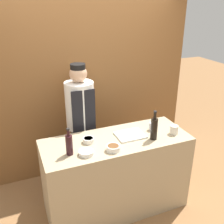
{
  "coord_description": "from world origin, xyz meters",
  "views": [
    {
      "loc": [
        -1.01,
        -2.33,
        2.39
      ],
      "look_at": [
        0.0,
        0.13,
        1.23
      ],
      "focal_mm": 42.0,
      "sensor_mm": 36.0,
      "label": 1
    }
  ],
  "objects_px": {
    "cup_steel": "(152,126)",
    "chef_center": "(81,124)",
    "sauce_bowl_brown": "(113,148)",
    "sauce_bowl_white": "(86,152)",
    "sauce_bowl_green": "(89,140)",
    "cutting_board": "(130,135)",
    "bottle_wine": "(69,144)",
    "bottle_soy": "(154,128)",
    "cup_cream": "(174,130)"
  },
  "relations": [
    {
      "from": "sauce_bowl_green",
      "to": "cup_cream",
      "type": "height_order",
      "value": "cup_cream"
    },
    {
      "from": "bottle_wine",
      "to": "cup_steel",
      "type": "distance_m",
      "value": 1.05
    },
    {
      "from": "cutting_board",
      "to": "chef_center",
      "type": "distance_m",
      "value": 0.71
    },
    {
      "from": "chef_center",
      "to": "sauce_bowl_white",
      "type": "bearing_deg",
      "value": -101.98
    },
    {
      "from": "cup_steel",
      "to": "sauce_bowl_green",
      "type": "bearing_deg",
      "value": 179.69
    },
    {
      "from": "bottle_wine",
      "to": "chef_center",
      "type": "height_order",
      "value": "chef_center"
    },
    {
      "from": "cup_steel",
      "to": "chef_center",
      "type": "relative_size",
      "value": 0.05
    },
    {
      "from": "cutting_board",
      "to": "sauce_bowl_white",
      "type": "bearing_deg",
      "value": -162.24
    },
    {
      "from": "cutting_board",
      "to": "cup_cream",
      "type": "relative_size",
      "value": 3.16
    },
    {
      "from": "sauce_bowl_brown",
      "to": "cup_cream",
      "type": "height_order",
      "value": "cup_cream"
    },
    {
      "from": "sauce_bowl_white",
      "to": "sauce_bowl_green",
      "type": "height_order",
      "value": "sauce_bowl_green"
    },
    {
      "from": "sauce_bowl_brown",
      "to": "bottle_wine",
      "type": "distance_m",
      "value": 0.45
    },
    {
      "from": "sauce_bowl_brown",
      "to": "sauce_bowl_white",
      "type": "bearing_deg",
      "value": 173.48
    },
    {
      "from": "cup_cream",
      "to": "cutting_board",
      "type": "bearing_deg",
      "value": 163.66
    },
    {
      "from": "cutting_board",
      "to": "bottle_soy",
      "type": "height_order",
      "value": "bottle_soy"
    },
    {
      "from": "cup_steel",
      "to": "cup_cream",
      "type": "bearing_deg",
      "value": -43.82
    },
    {
      "from": "sauce_bowl_brown",
      "to": "bottle_soy",
      "type": "distance_m",
      "value": 0.52
    },
    {
      "from": "sauce_bowl_green",
      "to": "sauce_bowl_white",
      "type": "bearing_deg",
      "value": -113.14
    },
    {
      "from": "sauce_bowl_green",
      "to": "cup_steel",
      "type": "relative_size",
      "value": 1.32
    },
    {
      "from": "sauce_bowl_brown",
      "to": "chef_center",
      "type": "relative_size",
      "value": 0.08
    },
    {
      "from": "bottle_soy",
      "to": "cup_steel",
      "type": "relative_size",
      "value": 3.67
    },
    {
      "from": "cup_cream",
      "to": "sauce_bowl_brown",
      "type": "bearing_deg",
      "value": -174.67
    },
    {
      "from": "sauce_bowl_brown",
      "to": "bottle_soy",
      "type": "xyz_separation_m",
      "value": [
        0.51,
        0.06,
        0.1
      ]
    },
    {
      "from": "cutting_board",
      "to": "bottle_wine",
      "type": "height_order",
      "value": "bottle_wine"
    },
    {
      "from": "cutting_board",
      "to": "bottle_wine",
      "type": "distance_m",
      "value": 0.75
    },
    {
      "from": "sauce_bowl_brown",
      "to": "chef_center",
      "type": "distance_m",
      "value": 0.8
    },
    {
      "from": "bottle_wine",
      "to": "chef_center",
      "type": "xyz_separation_m",
      "value": [
        0.31,
        0.69,
        -0.14
      ]
    },
    {
      "from": "cup_cream",
      "to": "chef_center",
      "type": "bearing_deg",
      "value": 141.88
    },
    {
      "from": "cup_steel",
      "to": "chef_center",
      "type": "distance_m",
      "value": 0.91
    },
    {
      "from": "sauce_bowl_green",
      "to": "bottle_wine",
      "type": "bearing_deg",
      "value": -147.96
    },
    {
      "from": "sauce_bowl_white",
      "to": "bottle_wine",
      "type": "xyz_separation_m",
      "value": [
        -0.15,
        0.07,
        0.09
      ]
    },
    {
      "from": "sauce_bowl_green",
      "to": "chef_center",
      "type": "relative_size",
      "value": 0.07
    },
    {
      "from": "bottle_wine",
      "to": "cup_cream",
      "type": "bearing_deg",
      "value": -1.26
    },
    {
      "from": "bottle_wine",
      "to": "chef_center",
      "type": "bearing_deg",
      "value": 65.65
    },
    {
      "from": "bottle_wine",
      "to": "cup_cream",
      "type": "relative_size",
      "value": 2.87
    },
    {
      "from": "sauce_bowl_white",
      "to": "chef_center",
      "type": "relative_size",
      "value": 0.09
    },
    {
      "from": "sauce_bowl_green",
      "to": "bottle_soy",
      "type": "distance_m",
      "value": 0.73
    },
    {
      "from": "sauce_bowl_brown",
      "to": "bottle_soy",
      "type": "relative_size",
      "value": 0.43
    },
    {
      "from": "cup_cream",
      "to": "chef_center",
      "type": "xyz_separation_m",
      "value": [
        -0.91,
        0.71,
        -0.08
      ]
    },
    {
      "from": "sauce_bowl_white",
      "to": "bottle_wine",
      "type": "distance_m",
      "value": 0.19
    },
    {
      "from": "cutting_board",
      "to": "cup_cream",
      "type": "distance_m",
      "value": 0.51
    },
    {
      "from": "sauce_bowl_brown",
      "to": "cup_steel",
      "type": "distance_m",
      "value": 0.66
    },
    {
      "from": "cup_steel",
      "to": "bottle_wine",
      "type": "bearing_deg",
      "value": -171.8
    },
    {
      "from": "cutting_board",
      "to": "chef_center",
      "type": "xyz_separation_m",
      "value": [
        -0.42,
        0.57,
        -0.04
      ]
    },
    {
      "from": "cutting_board",
      "to": "sauce_bowl_brown",
      "type": "bearing_deg",
      "value": -144.05
    },
    {
      "from": "cutting_board",
      "to": "chef_center",
      "type": "height_order",
      "value": "chef_center"
    },
    {
      "from": "sauce_bowl_brown",
      "to": "cup_steel",
      "type": "bearing_deg",
      "value": 22.41
    },
    {
      "from": "bottle_soy",
      "to": "cup_cream",
      "type": "relative_size",
      "value": 3.33
    },
    {
      "from": "bottle_wine",
      "to": "cup_cream",
      "type": "height_order",
      "value": "bottle_wine"
    },
    {
      "from": "sauce_bowl_green",
      "to": "bottle_wine",
      "type": "relative_size",
      "value": 0.42
    }
  ]
}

